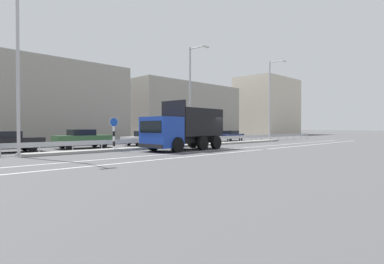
{
  "coord_description": "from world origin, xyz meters",
  "views": [
    {
      "loc": [
        -19.15,
        -16.3,
        1.72
      ],
      "look_at": [
        -1.52,
        1.53,
        1.32
      ],
      "focal_mm": 28.0,
      "sensor_mm": 36.0,
      "label": 1
    }
  ],
  "objects_px": {
    "parked_car_2": "(83,139)",
    "parked_car_5": "(230,136)",
    "parked_car_1": "(6,142)",
    "parked_car_3": "(146,138)",
    "street_lamp_1": "(191,92)",
    "street_lamp_2": "(271,97)",
    "street_lamp_0": "(19,62)",
    "median_road_sign": "(114,134)",
    "parked_car_4": "(195,137)",
    "dump_truck": "(177,133)"
  },
  "relations": [
    {
      "from": "median_road_sign",
      "to": "parked_car_4",
      "type": "xyz_separation_m",
      "value": [
        12.31,
        3.96,
        -0.6
      ]
    },
    {
      "from": "median_road_sign",
      "to": "parked_car_1",
      "type": "bearing_deg",
      "value": 145.61
    },
    {
      "from": "street_lamp_0",
      "to": "parked_car_5",
      "type": "distance_m",
      "value": 25.59
    },
    {
      "from": "street_lamp_0",
      "to": "parked_car_3",
      "type": "bearing_deg",
      "value": 20.11
    },
    {
      "from": "median_road_sign",
      "to": "street_lamp_1",
      "type": "bearing_deg",
      "value": -1.06
    },
    {
      "from": "median_road_sign",
      "to": "parked_car_1",
      "type": "height_order",
      "value": "median_road_sign"
    },
    {
      "from": "street_lamp_1",
      "to": "street_lamp_0",
      "type": "bearing_deg",
      "value": -179.69
    },
    {
      "from": "parked_car_2",
      "to": "parked_car_4",
      "type": "xyz_separation_m",
      "value": [
        12.55,
        -0.58,
        -0.14
      ]
    },
    {
      "from": "median_road_sign",
      "to": "street_lamp_1",
      "type": "distance_m",
      "value": 8.48
    },
    {
      "from": "street_lamp_1",
      "to": "parked_car_4",
      "type": "relative_size",
      "value": 1.96
    },
    {
      "from": "median_road_sign",
      "to": "parked_car_4",
      "type": "distance_m",
      "value": 12.95
    },
    {
      "from": "street_lamp_0",
      "to": "street_lamp_2",
      "type": "distance_m",
      "value": 27.57
    },
    {
      "from": "street_lamp_1",
      "to": "parked_car_5",
      "type": "relative_size",
      "value": 2.15
    },
    {
      "from": "median_road_sign",
      "to": "street_lamp_2",
      "type": "xyz_separation_m",
      "value": [
        21.44,
        0.02,
        4.11
      ]
    },
    {
      "from": "street_lamp_0",
      "to": "street_lamp_2",
      "type": "xyz_separation_m",
      "value": [
        27.57,
        0.24,
        -0.08
      ]
    },
    {
      "from": "median_road_sign",
      "to": "parked_car_2",
      "type": "bearing_deg",
      "value": 93.04
    },
    {
      "from": "dump_truck",
      "to": "street_lamp_2",
      "type": "height_order",
      "value": "street_lamp_2"
    },
    {
      "from": "street_lamp_2",
      "to": "parked_car_1",
      "type": "height_order",
      "value": "street_lamp_2"
    },
    {
      "from": "parked_car_3",
      "to": "parked_car_5",
      "type": "height_order",
      "value": "parked_car_3"
    },
    {
      "from": "median_road_sign",
      "to": "parked_car_2",
      "type": "distance_m",
      "value": 4.57
    },
    {
      "from": "parked_car_1",
      "to": "parked_car_4",
      "type": "bearing_deg",
      "value": 89.1
    },
    {
      "from": "dump_truck",
      "to": "parked_car_2",
      "type": "distance_m",
      "value": 8.27
    },
    {
      "from": "parked_car_2",
      "to": "parked_car_3",
      "type": "height_order",
      "value": "parked_car_2"
    },
    {
      "from": "street_lamp_0",
      "to": "parked_car_1",
      "type": "xyz_separation_m",
      "value": [
        0.27,
        4.23,
        -4.69
      ]
    },
    {
      "from": "street_lamp_2",
      "to": "dump_truck",
      "type": "bearing_deg",
      "value": -171.01
    },
    {
      "from": "street_lamp_0",
      "to": "dump_truck",
      "type": "bearing_deg",
      "value": -14.98
    },
    {
      "from": "parked_car_5",
      "to": "parked_car_2",
      "type": "bearing_deg",
      "value": 85.07
    },
    {
      "from": "street_lamp_1",
      "to": "dump_truck",
      "type": "bearing_deg",
      "value": -147.11
    },
    {
      "from": "dump_truck",
      "to": "street_lamp_1",
      "type": "relative_size",
      "value": 0.78
    },
    {
      "from": "street_lamp_0",
      "to": "street_lamp_1",
      "type": "bearing_deg",
      "value": 0.31
    },
    {
      "from": "dump_truck",
      "to": "parked_car_1",
      "type": "relative_size",
      "value": 1.54
    },
    {
      "from": "parked_car_2",
      "to": "parked_car_5",
      "type": "bearing_deg",
      "value": 92.38
    },
    {
      "from": "parked_car_3",
      "to": "parked_car_4",
      "type": "height_order",
      "value": "parked_car_3"
    },
    {
      "from": "street_lamp_0",
      "to": "parked_car_3",
      "type": "relative_size",
      "value": 2.16
    },
    {
      "from": "parked_car_1",
      "to": "parked_car_4",
      "type": "height_order",
      "value": "parked_car_1"
    },
    {
      "from": "street_lamp_0",
      "to": "parked_car_5",
      "type": "xyz_separation_m",
      "value": [
        24.77,
        4.31,
        -4.76
      ]
    },
    {
      "from": "street_lamp_1",
      "to": "parked_car_5",
      "type": "height_order",
      "value": "street_lamp_1"
    },
    {
      "from": "dump_truck",
      "to": "parked_car_5",
      "type": "relative_size",
      "value": 1.69
    },
    {
      "from": "dump_truck",
      "to": "street_lamp_1",
      "type": "distance_m",
      "value": 6.08
    },
    {
      "from": "street_lamp_2",
      "to": "parked_car_1",
      "type": "relative_size",
      "value": 2.16
    },
    {
      "from": "median_road_sign",
      "to": "street_lamp_0",
      "type": "height_order",
      "value": "street_lamp_0"
    },
    {
      "from": "parked_car_1",
      "to": "parked_car_5",
      "type": "relative_size",
      "value": 1.1
    },
    {
      "from": "street_lamp_0",
      "to": "parked_car_1",
      "type": "distance_m",
      "value": 6.32
    },
    {
      "from": "parked_car_2",
      "to": "parked_car_3",
      "type": "relative_size",
      "value": 0.99
    },
    {
      "from": "street_lamp_0",
      "to": "parked_car_3",
      "type": "distance_m",
      "value": 13.6
    },
    {
      "from": "street_lamp_2",
      "to": "street_lamp_0",
      "type": "bearing_deg",
      "value": -179.5
    },
    {
      "from": "parked_car_2",
      "to": "parked_car_3",
      "type": "xyz_separation_m",
      "value": [
        6.08,
        -0.37,
        -0.09
      ]
    },
    {
      "from": "parked_car_1",
      "to": "parked_car_3",
      "type": "relative_size",
      "value": 1.0
    },
    {
      "from": "parked_car_5",
      "to": "dump_truck",
      "type": "bearing_deg",
      "value": 110.97
    },
    {
      "from": "street_lamp_1",
      "to": "parked_car_4",
      "type": "xyz_separation_m",
      "value": [
        4.65,
        4.1,
        -4.25
      ]
    }
  ]
}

